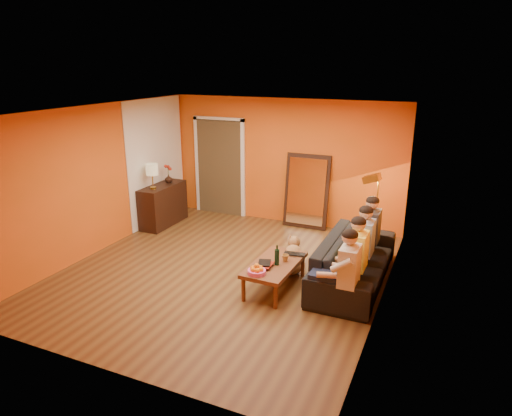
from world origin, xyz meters
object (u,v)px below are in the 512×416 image
at_px(table_lamp, 152,176).
at_px(wine_bottle, 277,255).
at_px(sofa, 354,261).
at_px(tumbler, 285,258).
at_px(vase, 169,179).
at_px(person_far_right, 371,232).
at_px(mirror_frame, 307,191).
at_px(coffee_table, 275,275).
at_px(person_far_left, 349,273).
at_px(floor_lamp, 376,216).
at_px(dog, 293,255).
at_px(laptop, 294,255).
at_px(sideboard, 163,205).
at_px(person_mid_left, 358,257).
at_px(person_mid_right, 365,244).

xyz_separation_m(table_lamp, wine_bottle, (3.25, -1.49, -0.53)).
height_order(sofa, tumbler, sofa).
xyz_separation_m(sofa, vase, (-4.24, 1.27, 0.59)).
relative_size(sofa, person_far_right, 1.95).
bearing_deg(table_lamp, mirror_frame, 26.32).
height_order(coffee_table, person_far_left, person_far_left).
bearing_deg(floor_lamp, vase, -173.15).
relative_size(mirror_frame, dog, 2.49).
height_order(coffee_table, wine_bottle, wine_bottle).
bearing_deg(wine_bottle, person_far_right, 51.73).
height_order(person_far_right, laptop, person_far_right).
distance_m(table_lamp, floor_lamp, 4.38).
relative_size(table_lamp, sofa, 0.21).
height_order(sofa, coffee_table, sofa).
bearing_deg(floor_lamp, laptop, -113.66).
distance_m(sideboard, table_lamp, 0.74).
relative_size(sofa, vase, 13.88).
bearing_deg(sideboard, sofa, -13.52).
bearing_deg(sofa, person_mid_left, -163.89).
xyz_separation_m(sideboard, tumbler, (3.32, -1.62, 0.05)).
bearing_deg(wine_bottle, sideboard, 151.20).
bearing_deg(floor_lamp, person_far_right, -79.23).
bearing_deg(person_far_left, sofa, 97.41).
relative_size(dog, person_far_right, 0.50).
relative_size(floor_lamp, person_mid_right, 1.18).
relative_size(person_mid_right, vase, 7.11).
height_order(sofa, person_far_left, person_far_left).
height_order(dog, laptop, dog).
relative_size(dog, person_mid_left, 0.50).
xyz_separation_m(person_mid_right, laptop, (-0.99, -0.47, -0.18)).
xyz_separation_m(person_far_left, vase, (-4.37, 2.27, 0.33)).
bearing_deg(mirror_frame, person_far_right, -42.54).
xyz_separation_m(coffee_table, person_mid_right, (1.17, 0.82, 0.40)).
bearing_deg(floor_lamp, coffee_table, -112.93).
bearing_deg(tumbler, dog, 95.81).
bearing_deg(person_far_left, tumbler, 159.03).
distance_m(table_lamp, tumbler, 3.63).
distance_m(wine_bottle, vase, 3.85).
bearing_deg(person_far_right, sofa, -101.31).
distance_m(table_lamp, person_mid_left, 4.55).
bearing_deg(person_mid_left, wine_bottle, -164.13).
bearing_deg(person_mid_left, tumbler, -171.97).
xyz_separation_m(mirror_frame, person_far_right, (1.58, -1.45, -0.15)).
bearing_deg(person_far_right, mirror_frame, 137.46).
distance_m(person_far_left, person_far_right, 1.65).
distance_m(sideboard, vase, 0.57).
xyz_separation_m(sofa, coffee_table, (-1.04, -0.72, -0.14)).
bearing_deg(laptop, person_far_right, 37.86).
bearing_deg(mirror_frame, coffee_table, -81.69).
bearing_deg(person_mid_left, mirror_frame, 121.79).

